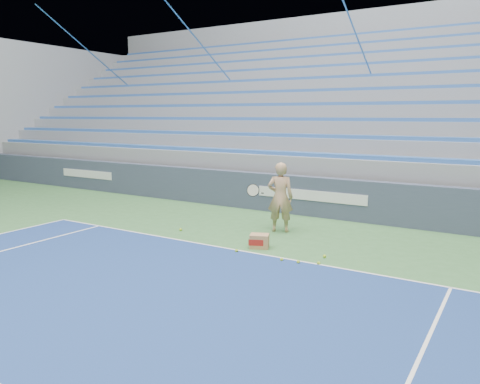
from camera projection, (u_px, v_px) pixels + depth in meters
name	position (u px, v px, depth m)	size (l,w,h in m)	color
sponsor_barrier	(312.00, 196.00, 13.02)	(30.00, 0.32, 1.10)	#394257
bleachers	(373.00, 126.00, 17.54)	(31.00, 9.15, 7.30)	gray
tennis_player	(280.00, 197.00, 11.20)	(0.96, 0.91, 1.69)	tan
ball_box	(259.00, 241.00, 9.92)	(0.48, 0.43, 0.30)	#AB7E53
tennis_ball_0	(282.00, 259.00, 9.04)	(0.07, 0.07, 0.07)	#B6D42B
tennis_ball_1	(319.00, 263.00, 8.81)	(0.07, 0.07, 0.07)	#B6D42B
tennis_ball_2	(237.00, 251.00, 9.62)	(0.07, 0.07, 0.07)	#B6D42B
tennis_ball_3	(325.00, 256.00, 9.24)	(0.07, 0.07, 0.07)	#B6D42B
tennis_ball_4	(181.00, 230.00, 11.39)	(0.07, 0.07, 0.07)	#B6D42B
tennis_ball_5	(298.00, 262.00, 8.89)	(0.07, 0.07, 0.07)	#B6D42B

